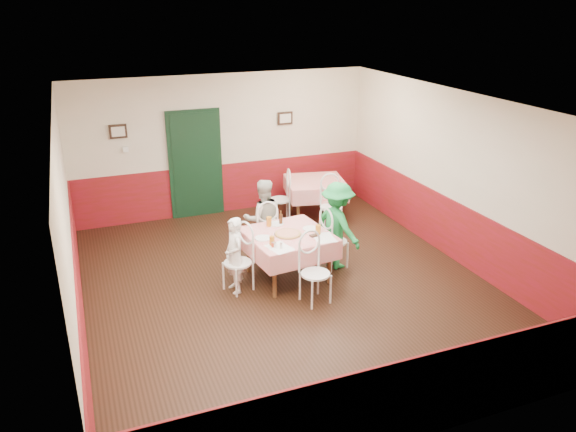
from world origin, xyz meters
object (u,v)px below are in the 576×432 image
object	(u,v)px
second_table	(315,199)
wallet	(314,236)
chair_left	(238,263)
beer_bottle	(281,218)
chair_second_a	(280,200)
pizza	(288,234)
chair_far	(265,233)
chair_right	(334,241)
chair_second_b	(331,207)
glass_b	(318,230)
chair_near	(315,274)
glass_c	(269,222)
glass_a	(272,241)
main_table	(288,256)
diner_right	(337,225)
diner_left	(234,255)
diner_far	(263,219)

from	to	relation	value
second_table	wallet	bearing A→B (deg)	-114.44
chair_left	beer_bottle	world-z (taller)	beer_bottle
chair_left	chair_second_a	world-z (taller)	same
pizza	chair_far	bearing A→B (deg)	95.02
chair_left	beer_bottle	xyz separation A→B (m)	(0.87, 0.49, 0.41)
chair_right	chair_second_b	size ratio (longest dim) A/B	1.00
glass_b	chair_near	bearing A→B (deg)	-116.52
beer_bottle	wallet	bearing A→B (deg)	-64.82
pizza	glass_c	world-z (taller)	glass_c
glass_b	wallet	size ratio (longest dim) A/B	1.36
pizza	glass_c	xyz separation A→B (m)	(-0.15, 0.43, 0.06)
chair_far	chair_second_a	distance (m)	1.67
chair_right	glass_a	size ratio (longest dim) A/B	6.50
pizza	chair_second_b	bearing A→B (deg)	46.61
main_table	diner_right	bearing A→B (deg)	6.40
diner_left	chair_near	bearing A→B (deg)	47.15
chair_second_b	beer_bottle	distance (m)	1.90
chair_left	beer_bottle	bearing A→B (deg)	97.87
chair_left	glass_b	bearing A→B (deg)	64.53
main_table	chair_right	size ratio (longest dim) A/B	1.36
chair_left	chair_second_a	bearing A→B (deg)	125.29
chair_far	beer_bottle	distance (m)	0.63
main_table	chair_right	world-z (taller)	chair_right
chair_second_a	pizza	xyz separation A→B (m)	(-0.75, -2.33, 0.32)
pizza	diner_right	xyz separation A→B (m)	(0.91, 0.14, -0.05)
chair_far	pizza	xyz separation A→B (m)	(0.08, -0.88, 0.32)
chair_far	glass_a	bearing A→B (deg)	77.34
glass_b	diner_left	xyz separation A→B (m)	(-1.32, 0.09, -0.25)
diner_left	diner_far	distance (m)	1.28
chair_second_a	diner_far	size ratio (longest dim) A/B	0.65
chair_left	glass_b	xyz separation A→B (m)	(1.27, -0.09, 0.38)
glass_a	glass_c	xyz separation A→B (m)	(0.21, 0.71, 0.01)
main_table	diner_right	size ratio (longest dim) A/B	0.84
diner_left	pizza	bearing A→B (deg)	88.11
chair_far	pizza	world-z (taller)	chair_far
beer_bottle	wallet	distance (m)	0.71
chair_near	diner_left	size ratio (longest dim) A/B	0.77
chair_second_a	main_table	bearing A→B (deg)	-5.43
beer_bottle	wallet	world-z (taller)	beer_bottle
chair_right	glass_c	bearing A→B (deg)	64.17
main_table	chair_left	world-z (taller)	chair_left
beer_bottle	chair_near	bearing A→B (deg)	-86.94
chair_far	beer_bottle	xyz separation A→B (m)	(0.12, -0.45, 0.41)
chair_left	diner_left	size ratio (longest dim) A/B	0.77
chair_second_a	wallet	distance (m)	2.59
wallet	diner_right	distance (m)	0.66
chair_right	glass_c	world-z (taller)	glass_c
chair_right	diner_right	world-z (taller)	diner_right
diner_right	chair_second_b	bearing A→B (deg)	-38.77
pizza	diner_far	size ratio (longest dim) A/B	0.29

